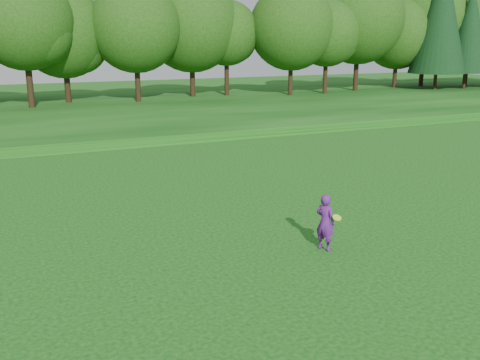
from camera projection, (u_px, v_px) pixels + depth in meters
name	position (u px, v px, depth m)	size (l,w,h in m)	color
ground	(291.00, 282.00, 13.90)	(140.00, 140.00, 0.00)	#0E420C
berm	(90.00, 112.00, 43.90)	(130.00, 30.00, 0.60)	#0E420C
walking_path	(126.00, 145.00, 31.59)	(130.00, 1.60, 0.04)	gray
treeline	(76.00, 15.00, 45.44)	(104.00, 7.00, 15.00)	#183D0E
woman	(325.00, 222.00, 15.83)	(0.63, 0.84, 1.73)	#5A1A78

